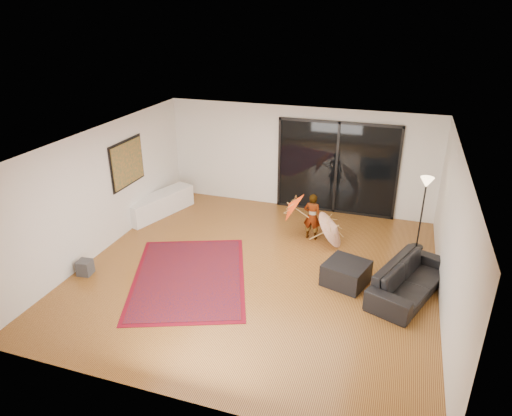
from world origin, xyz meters
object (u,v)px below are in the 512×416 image
at_px(media_console, 160,204).
at_px(child, 312,216).
at_px(sofa, 410,279).
at_px(ottoman, 346,273).

relative_size(media_console, child, 1.80).
height_order(media_console, sofa, sofa).
xyz_separation_m(ottoman, child, (-1.03, 1.66, 0.33)).
bearing_deg(child, ottoman, 125.64).
bearing_deg(child, media_console, 2.29).
bearing_deg(ottoman, child, 121.82).
bearing_deg(sofa, media_console, 95.95).
height_order(sofa, child, child).
height_order(ottoman, child, child).
distance_m(sofa, ottoman, 1.17).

